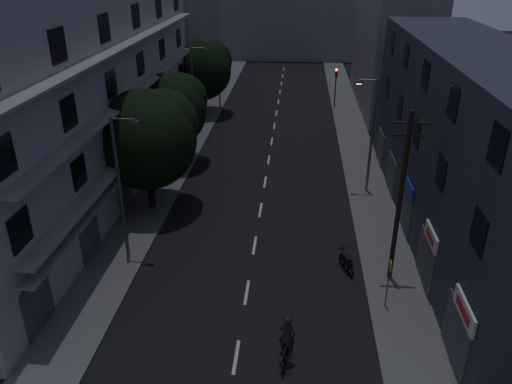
# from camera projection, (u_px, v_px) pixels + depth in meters

# --- Properties ---
(ground) EXTENTS (160.00, 160.00, 0.00)m
(ground) POSITION_uv_depth(u_px,v_px,m) (269.00, 157.00, 41.82)
(ground) COLOR black
(ground) RESTS_ON ground
(sidewalk_left) EXTENTS (3.00, 90.00, 0.15)m
(sidewalk_left) POSITION_uv_depth(u_px,v_px,m) (181.00, 154.00, 42.36)
(sidewalk_left) COLOR #565659
(sidewalk_left) RESTS_ON ground
(sidewalk_right) EXTENTS (3.00, 90.00, 0.15)m
(sidewalk_right) POSITION_uv_depth(u_px,v_px,m) (360.00, 159.00, 41.22)
(sidewalk_right) COLOR #565659
(sidewalk_right) RESTS_ON ground
(lane_markings) EXTENTS (0.15, 60.50, 0.01)m
(lane_markings) POSITION_uv_depth(u_px,v_px,m) (273.00, 133.00, 47.44)
(lane_markings) COLOR beige
(lane_markings) RESTS_ON ground
(building_left) EXTENTS (7.00, 36.00, 14.00)m
(building_left) POSITION_uv_depth(u_px,v_px,m) (86.00, 93.00, 33.43)
(building_left) COLOR #A4A49F
(building_left) RESTS_ON ground
(building_right) EXTENTS (6.19, 28.00, 11.00)m
(building_right) POSITION_uv_depth(u_px,v_px,m) (467.00, 146.00, 28.65)
(building_right) COLOR #2A2E38
(building_right) RESTS_ON ground
(building_far_left) EXTENTS (6.00, 20.00, 16.00)m
(building_far_left) POSITION_uv_depth(u_px,v_px,m) (182.00, 22.00, 59.94)
(building_far_left) COLOR slate
(building_far_left) RESTS_ON ground
(building_far_right) EXTENTS (6.00, 20.00, 13.00)m
(building_far_right) POSITION_uv_depth(u_px,v_px,m) (391.00, 46.00, 53.37)
(building_far_right) COLOR slate
(building_far_right) RESTS_ON ground
(building_far_end) EXTENTS (24.00, 8.00, 10.00)m
(building_far_end) POSITION_uv_depth(u_px,v_px,m) (287.00, 25.00, 80.09)
(building_far_end) COLOR slate
(building_far_end) RESTS_ON ground
(tree_near) EXTENTS (6.41, 6.41, 7.91)m
(tree_near) POSITION_uv_depth(u_px,v_px,m) (147.00, 136.00, 31.41)
(tree_near) COLOR black
(tree_near) RESTS_ON sidewalk_left
(tree_mid) EXTENTS (5.87, 5.87, 7.22)m
(tree_mid) POSITION_uv_depth(u_px,v_px,m) (169.00, 108.00, 38.60)
(tree_mid) COLOR black
(tree_mid) RESTS_ON sidewalk_left
(tree_far) EXTENTS (6.16, 6.16, 7.61)m
(tree_far) POSITION_uv_depth(u_px,v_px,m) (202.00, 67.00, 51.05)
(tree_far) COLOR black
(tree_far) RESTS_ON sidewalk_left
(traffic_signal_far_right) EXTENTS (0.28, 0.37, 4.10)m
(traffic_signal_far_right) POSITION_uv_depth(u_px,v_px,m) (336.00, 79.00, 54.32)
(traffic_signal_far_right) COLOR black
(traffic_signal_far_right) RESTS_ON sidewalk_right
(traffic_signal_far_left) EXTENTS (0.28, 0.37, 4.10)m
(traffic_signal_far_left) POSITION_uv_depth(u_px,v_px,m) (219.00, 81.00, 53.58)
(traffic_signal_far_left) COLOR black
(traffic_signal_far_left) RESTS_ON sidewalk_left
(street_lamp_left_near) EXTENTS (1.51, 0.25, 8.00)m
(street_lamp_left_near) POSITION_uv_depth(u_px,v_px,m) (121.00, 182.00, 26.26)
(street_lamp_left_near) COLOR #515358
(street_lamp_left_near) RESTS_ON sidewalk_left
(street_lamp_right) EXTENTS (1.51, 0.25, 8.00)m
(street_lamp_right) POSITION_uv_depth(u_px,v_px,m) (371.00, 131.00, 33.81)
(street_lamp_right) COLOR slate
(street_lamp_right) RESTS_ON sidewalk_right
(street_lamp_left_far) EXTENTS (1.51, 0.25, 8.00)m
(street_lamp_left_far) POSITION_uv_depth(u_px,v_px,m) (194.00, 87.00, 44.79)
(street_lamp_left_far) COLOR slate
(street_lamp_left_far) RESTS_ON sidewalk_left
(utility_pole) EXTENTS (1.80, 0.24, 9.00)m
(utility_pole) POSITION_uv_depth(u_px,v_px,m) (400.00, 196.00, 24.11)
(utility_pole) COLOR black
(utility_pole) RESTS_ON sidewalk_right
(bus_stop_sign) EXTENTS (0.06, 0.35, 2.52)m
(bus_stop_sign) POSITION_uv_depth(u_px,v_px,m) (389.00, 276.00, 23.26)
(bus_stop_sign) COLOR #595B60
(bus_stop_sign) RESTS_ON sidewalk_right
(motorcycle) EXTENTS (0.80, 1.80, 1.19)m
(motorcycle) POSITION_uv_depth(u_px,v_px,m) (346.00, 263.00, 26.75)
(motorcycle) COLOR black
(motorcycle) RESTS_ON ground
(cyclist) EXTENTS (0.93, 1.99, 2.43)m
(cyclist) POSITION_uv_depth(u_px,v_px,m) (286.00, 347.00, 20.53)
(cyclist) COLOR black
(cyclist) RESTS_ON ground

